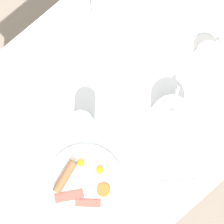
{
  "coord_description": "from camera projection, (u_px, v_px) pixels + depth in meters",
  "views": [
    {
      "loc": [
        0.06,
        -0.05,
        1.81
      ],
      "look_at": [
        0.0,
        0.0,
        0.74
      ],
      "focal_mm": 50.0,
      "sensor_mm": 36.0,
      "label": 1
    }
  ],
  "objects": [
    {
      "name": "creamer_jug",
      "position": [
        81.0,
        7.0,
        1.08
      ],
      "size": [
        0.09,
        0.07,
        0.07
      ],
      "color": "white",
      "rests_on": "table"
    },
    {
      "name": "spoon_for_tea",
      "position": [
        174.0,
        182.0,
        1.07
      ],
      "size": [
        0.11,
        0.14,
        0.0
      ],
      "rotation": [
        0.0,
        0.0,
        2.49
      ],
      "color": "silver",
      "rests_on": "table"
    },
    {
      "name": "knife_by_plate",
      "position": [
        163.0,
        20.0,
        1.11
      ],
      "size": [
        0.17,
        0.14,
        0.0
      ],
      "rotation": [
        0.0,
        0.0,
        2.24
      ],
      "color": "silver",
      "rests_on": "table"
    },
    {
      "name": "table",
      "position": [
        112.0,
        114.0,
        1.16
      ],
      "size": [
        0.85,
        1.14,
        0.72
      ],
      "color": "silver",
      "rests_on": "ground_plane"
    },
    {
      "name": "fork_spare",
      "position": [
        23.0,
        128.0,
        1.08
      ],
      "size": [
        0.19,
        0.06,
        0.0
      ],
      "rotation": [
        0.0,
        0.0,
        1.31
      ],
      "color": "silver",
      "rests_on": "table"
    },
    {
      "name": "teacup_with_saucer_left",
      "position": [
        207.0,
        56.0,
        1.08
      ],
      "size": [
        0.16,
        0.16,
        0.06
      ],
      "color": "white",
      "rests_on": "table"
    },
    {
      "name": "water_glass_tall",
      "position": [
        82.0,
        123.0,
        1.03
      ],
      "size": [
        0.08,
        0.08,
        0.11
      ],
      "color": "white",
      "rests_on": "table"
    },
    {
      "name": "teapot_near",
      "position": [
        169.0,
        113.0,
        1.04
      ],
      "size": [
        0.12,
        0.18,
        0.11
      ],
      "rotation": [
        0.0,
        0.0,
        5.26
      ],
      "color": "white",
      "rests_on": "table"
    },
    {
      "name": "ground_plane",
      "position": [
        112.0,
        121.0,
        1.81
      ],
      "size": [
        8.0,
        8.0,
        0.0
      ],
      "primitive_type": "plane",
      "color": "gray"
    },
    {
      "name": "breakfast_plate",
      "position": [
        83.0,
        181.0,
        1.06
      ],
      "size": [
        0.26,
        0.26,
        0.04
      ],
      "color": "white",
      "rests_on": "table"
    }
  ]
}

